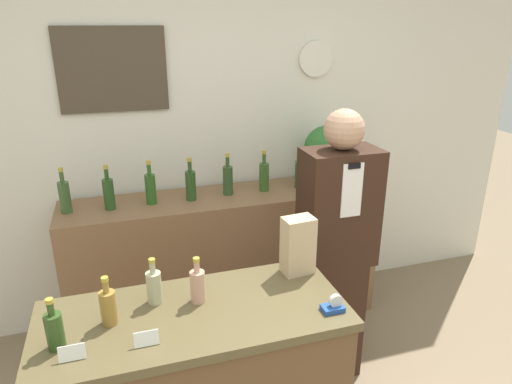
% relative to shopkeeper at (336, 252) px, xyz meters
% --- Properties ---
extents(back_wall, '(5.20, 0.09, 2.70)m').
position_rel_shopkeeper_xyz_m(back_wall, '(-0.59, 1.00, 0.52)').
color(back_wall, silver).
rests_on(back_wall, ground_plane).
extents(back_shelf, '(2.17, 0.47, 0.99)m').
position_rel_shopkeeper_xyz_m(back_shelf, '(-0.49, 0.70, -0.34)').
color(back_shelf, brown).
rests_on(back_shelf, ground_plane).
extents(shopkeeper, '(0.42, 0.26, 1.67)m').
position_rel_shopkeeper_xyz_m(shopkeeper, '(0.00, 0.00, 0.00)').
color(shopkeeper, '#331E14').
rests_on(shopkeeper, ground_plane).
extents(potted_plant, '(0.32, 0.32, 0.42)m').
position_rel_shopkeeper_xyz_m(potted_plant, '(0.27, 0.74, 0.40)').
color(potted_plant, '#9E998E').
rests_on(potted_plant, back_shelf).
extents(paper_bag, '(0.15, 0.11, 0.28)m').
position_rel_shopkeeper_xyz_m(paper_bag, '(-0.40, -0.37, 0.29)').
color(paper_bag, tan).
rests_on(paper_bag, display_counter).
extents(tape_dispenser, '(0.09, 0.06, 0.07)m').
position_rel_shopkeeper_xyz_m(tape_dispenser, '(-0.38, -0.70, 0.17)').
color(tape_dispenser, '#1E4799').
rests_on(tape_dispenser, display_counter).
extents(price_card_left, '(0.09, 0.02, 0.06)m').
position_rel_shopkeeper_xyz_m(price_card_left, '(-1.38, -0.69, 0.17)').
color(price_card_left, white).
rests_on(price_card_left, display_counter).
extents(price_card_right, '(0.09, 0.02, 0.06)m').
position_rel_shopkeeper_xyz_m(price_card_right, '(-1.12, -0.69, 0.17)').
color(price_card_right, white).
rests_on(price_card_right, display_counter).
extents(counter_bottle_0, '(0.06, 0.06, 0.21)m').
position_rel_shopkeeper_xyz_m(counter_bottle_0, '(-1.44, -0.61, 0.22)').
color(counter_bottle_0, '#2D491C').
rests_on(counter_bottle_0, display_counter).
extents(counter_bottle_1, '(0.06, 0.06, 0.21)m').
position_rel_shopkeeper_xyz_m(counter_bottle_1, '(-1.25, -0.52, 0.22)').
color(counter_bottle_1, olive).
rests_on(counter_bottle_1, display_counter).
extents(counter_bottle_2, '(0.06, 0.06, 0.21)m').
position_rel_shopkeeper_xyz_m(counter_bottle_2, '(-1.07, -0.42, 0.22)').
color(counter_bottle_2, '#AEAD87').
rests_on(counter_bottle_2, display_counter).
extents(counter_bottle_3, '(0.06, 0.06, 0.21)m').
position_rel_shopkeeper_xyz_m(counter_bottle_3, '(-0.89, -0.47, 0.22)').
color(counter_bottle_3, tan).
rests_on(counter_bottle_3, display_counter).
extents(shelf_bottle_0, '(0.07, 0.07, 0.29)m').
position_rel_shopkeeper_xyz_m(shelf_bottle_0, '(-1.49, 0.71, 0.26)').
color(shelf_bottle_0, '#35542A').
rests_on(shelf_bottle_0, back_shelf).
extents(shelf_bottle_1, '(0.07, 0.07, 0.29)m').
position_rel_shopkeeper_xyz_m(shelf_bottle_1, '(-1.23, 0.69, 0.26)').
color(shelf_bottle_1, '#274A1E').
rests_on(shelf_bottle_1, back_shelf).
extents(shelf_bottle_2, '(0.07, 0.07, 0.29)m').
position_rel_shopkeeper_xyz_m(shelf_bottle_2, '(-0.98, 0.70, 0.26)').
color(shelf_bottle_2, '#29561F').
rests_on(shelf_bottle_2, back_shelf).
extents(shelf_bottle_3, '(0.07, 0.07, 0.29)m').
position_rel_shopkeeper_xyz_m(shelf_bottle_3, '(-0.72, 0.69, 0.26)').
color(shelf_bottle_3, '#274A1F').
rests_on(shelf_bottle_3, back_shelf).
extents(shelf_bottle_4, '(0.07, 0.07, 0.29)m').
position_rel_shopkeeper_xyz_m(shelf_bottle_4, '(-0.46, 0.72, 0.26)').
color(shelf_bottle_4, '#2E4C28').
rests_on(shelf_bottle_4, back_shelf).
extents(shelf_bottle_5, '(0.07, 0.07, 0.29)m').
position_rel_shopkeeper_xyz_m(shelf_bottle_5, '(-0.20, 0.72, 0.26)').
color(shelf_bottle_5, '#335825').
rests_on(shelf_bottle_5, back_shelf).
extents(shelf_bottle_6, '(0.07, 0.07, 0.29)m').
position_rel_shopkeeper_xyz_m(shelf_bottle_6, '(0.05, 0.70, 0.26)').
color(shelf_bottle_6, '#294B25').
rests_on(shelf_bottle_6, back_shelf).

